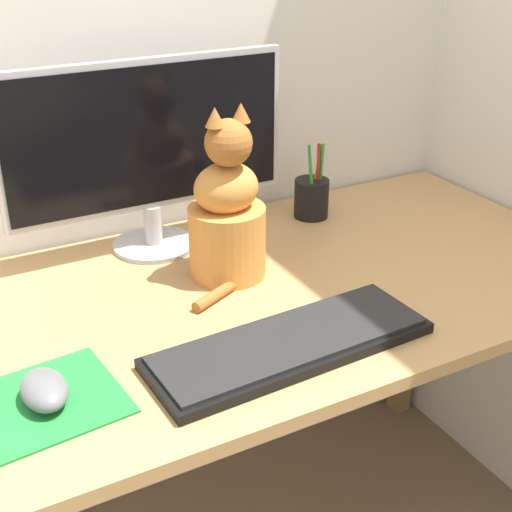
% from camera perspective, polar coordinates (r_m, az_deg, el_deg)
% --- Properties ---
extents(desk, '(1.45, 0.70, 0.74)m').
position_cam_1_polar(desk, '(1.36, -1.05, -6.32)').
color(desk, tan).
rests_on(desk, ground_plane).
extents(monitor, '(0.58, 0.17, 0.38)m').
position_cam_1_polar(monitor, '(1.41, -8.67, 8.65)').
color(monitor, '#B2B2B7').
rests_on(monitor, desk).
extents(keyboard, '(0.47, 0.18, 0.02)m').
position_cam_1_polar(keyboard, '(1.14, 2.74, -7.04)').
color(keyboard, black).
rests_on(keyboard, desk).
extents(mousepad_left, '(0.23, 0.21, 0.00)m').
position_cam_1_polar(mousepad_left, '(1.08, -16.66, -11.18)').
color(mousepad_left, '#238438').
rests_on(mousepad_left, desk).
extents(computer_mouse_left, '(0.06, 0.10, 0.04)m').
position_cam_1_polar(computer_mouse_left, '(1.07, -16.58, -10.22)').
color(computer_mouse_left, slate).
rests_on(computer_mouse_left, mousepad_left).
extents(cat, '(0.20, 0.20, 0.33)m').
position_cam_1_polar(cat, '(1.32, -2.32, 3.29)').
color(cat, '#D6893D').
rests_on(cat, desk).
extents(pen_cup, '(0.08, 0.08, 0.17)m').
position_cam_1_polar(pen_cup, '(1.61, 4.47, 4.72)').
color(pen_cup, black).
rests_on(pen_cup, desk).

